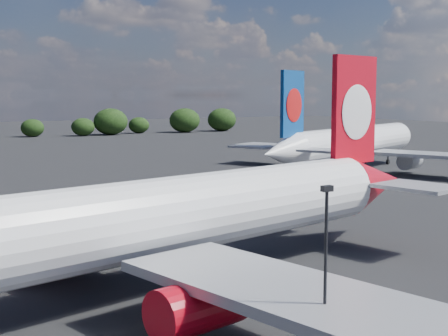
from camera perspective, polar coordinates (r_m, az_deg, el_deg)
qantas_airliner at (r=44.54m, az=-3.57°, el=-4.35°), size 52.71×50.45×17.36m
china_southern_airliner at (r=111.93m, az=11.37°, el=2.20°), size 50.55×48.76×17.44m
apron_lamp_post at (r=30.02m, az=9.25°, el=-9.53°), size 0.55×0.30×9.65m
floodlight_mast_near at (r=112.51m, az=12.86°, el=6.18°), size 1.60×1.60×19.97m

